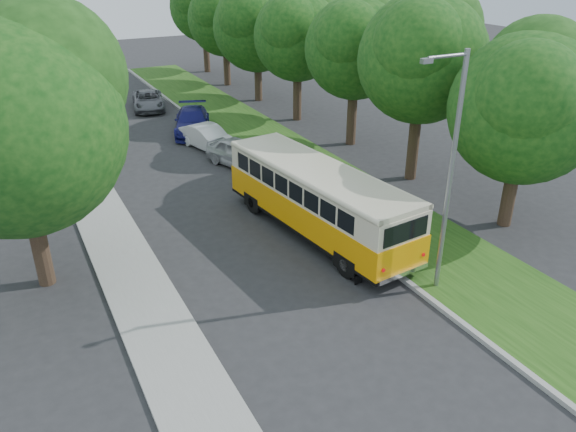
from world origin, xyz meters
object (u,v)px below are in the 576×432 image
vintage_bus (318,201)px  car_silver (241,153)px  car_grey (148,100)px  car_blue (192,121)px  lamppost_near (449,170)px  lamppost_far (64,87)px  car_white (208,138)px

vintage_bus → car_silver: size_ratio=2.28×
car_grey → car_blue: bearing=-70.8°
car_silver → car_grey: size_ratio=0.94×
lamppost_near → car_silver: 14.49m
car_blue → lamppost_far: bearing=-142.6°
lamppost_far → car_silver: lamppost_far is taller
vintage_bus → car_grey: vintage_bus is taller
car_silver → car_white: (-0.52, 3.51, -0.06)m
car_silver → car_grey: 13.86m
lamppost_far → car_silver: size_ratio=1.74×
car_silver → lamppost_near: bearing=-103.5°
lamppost_far → car_white: bearing=-8.1°
car_white → lamppost_far: bearing=157.3°
lamppost_near → vintage_bus: 6.29m
car_silver → car_blue: bearing=74.4°
lamppost_far → vintage_bus: lamppost_far is taller
car_silver → car_white: 3.55m
lamppost_far → car_blue: lamppost_far is taller
vintage_bus → car_white: (-0.20, 12.12, -0.78)m
vintage_bus → lamppost_far: bearing=112.9°
car_silver → car_white: size_ratio=1.05×
car_blue → car_white: bearing=-73.3°
car_blue → car_grey: car_blue is taller
lamppost_far → car_white: (7.18, -1.02, -3.44)m
vintage_bus → lamppost_near: bearing=-80.6°
car_white → car_grey: size_ratio=0.90×
lamppost_far → car_grey: bearing=55.4°
car_grey → vintage_bus: bearing=-76.3°
car_white → car_blue: size_ratio=0.79×
car_silver → car_blue: size_ratio=0.83×
vintage_bus → car_blue: vintage_bus is taller
lamppost_near → car_white: (-1.72, 17.48, -3.69)m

